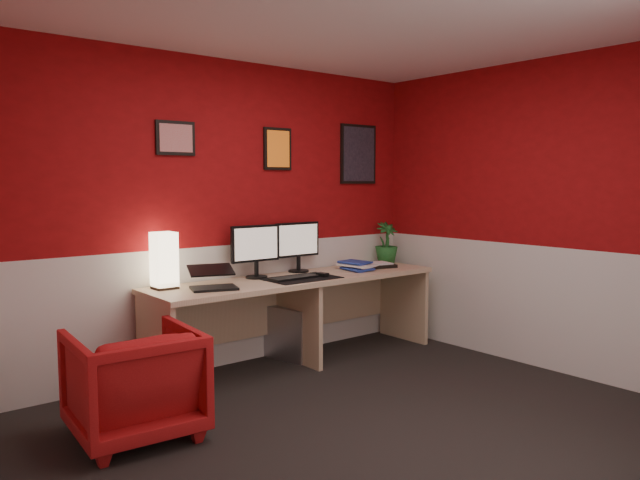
{
  "coord_description": "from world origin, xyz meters",
  "views": [
    {
      "loc": [
        -2.51,
        -2.63,
        1.52
      ],
      "look_at": [
        0.6,
        1.21,
        1.05
      ],
      "focal_mm": 34.49,
      "sensor_mm": 36.0,
      "label": 1
    }
  ],
  "objects_px": {
    "monitor_right": "(298,239)",
    "pc_tower": "(289,333)",
    "monitor_left": "(256,243)",
    "desk": "(299,320)",
    "laptop": "(214,275)",
    "potted_plant": "(386,242)",
    "shoji_lamp": "(164,262)",
    "armchair": "(134,383)",
    "zen_tray": "(374,266)"
  },
  "relations": [
    {
      "from": "monitor_right",
      "to": "pc_tower",
      "type": "height_order",
      "value": "monitor_right"
    },
    {
      "from": "monitor_left",
      "to": "desk",
      "type": "bearing_deg",
      "value": -30.2
    },
    {
      "from": "desk",
      "to": "laptop",
      "type": "height_order",
      "value": "laptop"
    },
    {
      "from": "potted_plant",
      "to": "pc_tower",
      "type": "height_order",
      "value": "potted_plant"
    },
    {
      "from": "shoji_lamp",
      "to": "pc_tower",
      "type": "xyz_separation_m",
      "value": [
        1.12,
        -0.02,
        -0.7
      ]
    },
    {
      "from": "armchair",
      "to": "monitor_left",
      "type": "bearing_deg",
      "value": -146.8
    },
    {
      "from": "desk",
      "to": "laptop",
      "type": "relative_size",
      "value": 7.88
    },
    {
      "from": "pc_tower",
      "to": "armchair",
      "type": "relative_size",
      "value": 0.62
    },
    {
      "from": "laptop",
      "to": "monitor_right",
      "type": "height_order",
      "value": "monitor_right"
    },
    {
      "from": "shoji_lamp",
      "to": "laptop",
      "type": "distance_m",
      "value": 0.38
    },
    {
      "from": "desk",
      "to": "laptop",
      "type": "xyz_separation_m",
      "value": [
        -0.84,
        -0.07,
        0.47
      ]
    },
    {
      "from": "laptop",
      "to": "pc_tower",
      "type": "xyz_separation_m",
      "value": [
        0.85,
        0.23,
        -0.61
      ]
    },
    {
      "from": "shoji_lamp",
      "to": "desk",
      "type": "bearing_deg",
      "value": -9.15
    },
    {
      "from": "desk",
      "to": "monitor_left",
      "type": "height_order",
      "value": "monitor_left"
    },
    {
      "from": "laptop",
      "to": "armchair",
      "type": "distance_m",
      "value": 1.1
    },
    {
      "from": "shoji_lamp",
      "to": "zen_tray",
      "type": "relative_size",
      "value": 1.14
    },
    {
      "from": "zen_tray",
      "to": "armchair",
      "type": "bearing_deg",
      "value": -166.82
    },
    {
      "from": "pc_tower",
      "to": "desk",
      "type": "bearing_deg",
      "value": -105.92
    },
    {
      "from": "zen_tray",
      "to": "potted_plant",
      "type": "bearing_deg",
      "value": 26.93
    },
    {
      "from": "zen_tray",
      "to": "monitor_right",
      "type": "bearing_deg",
      "value": 163.52
    },
    {
      "from": "laptop",
      "to": "zen_tray",
      "type": "distance_m",
      "value": 1.73
    },
    {
      "from": "monitor_right",
      "to": "desk",
      "type": "bearing_deg",
      "value": -127.15
    },
    {
      "from": "monitor_right",
      "to": "monitor_left",
      "type": "bearing_deg",
      "value": -173.23
    },
    {
      "from": "desk",
      "to": "shoji_lamp",
      "type": "xyz_separation_m",
      "value": [
        -1.11,
        0.18,
        0.56
      ]
    },
    {
      "from": "shoji_lamp",
      "to": "monitor_left",
      "type": "bearing_deg",
      "value": -0.22
    },
    {
      "from": "zen_tray",
      "to": "armchair",
      "type": "distance_m",
      "value": 2.66
    },
    {
      "from": "laptop",
      "to": "monitor_left",
      "type": "height_order",
      "value": "monitor_left"
    },
    {
      "from": "shoji_lamp",
      "to": "pc_tower",
      "type": "height_order",
      "value": "shoji_lamp"
    },
    {
      "from": "desk",
      "to": "monitor_right",
      "type": "distance_m",
      "value": 0.72
    },
    {
      "from": "desk",
      "to": "laptop",
      "type": "distance_m",
      "value": 0.96
    },
    {
      "from": "desk",
      "to": "monitor_right",
      "type": "height_order",
      "value": "monitor_right"
    },
    {
      "from": "pc_tower",
      "to": "monitor_right",
      "type": "bearing_deg",
      "value": 13.09
    },
    {
      "from": "monitor_right",
      "to": "zen_tray",
      "type": "distance_m",
      "value": 0.8
    },
    {
      "from": "desk",
      "to": "zen_tray",
      "type": "bearing_deg",
      "value": 1.26
    },
    {
      "from": "monitor_right",
      "to": "armchair",
      "type": "relative_size",
      "value": 0.8
    },
    {
      "from": "armchair",
      "to": "zen_tray",
      "type": "bearing_deg",
      "value": -162.57
    },
    {
      "from": "zen_tray",
      "to": "potted_plant",
      "type": "height_order",
      "value": "potted_plant"
    },
    {
      "from": "desk",
      "to": "monitor_left",
      "type": "distance_m",
      "value": 0.74
    },
    {
      "from": "monitor_right",
      "to": "zen_tray",
      "type": "bearing_deg",
      "value": -16.48
    },
    {
      "from": "monitor_right",
      "to": "armchair",
      "type": "bearing_deg",
      "value": -156.22
    },
    {
      "from": "desk",
      "to": "laptop",
      "type": "bearing_deg",
      "value": -174.94
    },
    {
      "from": "potted_plant",
      "to": "armchair",
      "type": "distance_m",
      "value": 3.04
    },
    {
      "from": "pc_tower",
      "to": "shoji_lamp",
      "type": "bearing_deg",
      "value": 167.61
    },
    {
      "from": "laptop",
      "to": "monitor_left",
      "type": "xyz_separation_m",
      "value": [
        0.54,
        0.25,
        0.18
      ]
    },
    {
      "from": "monitor_left",
      "to": "potted_plant",
      "type": "xyz_separation_m",
      "value": [
        1.51,
        0.01,
        -0.09
      ]
    },
    {
      "from": "shoji_lamp",
      "to": "potted_plant",
      "type": "height_order",
      "value": "shoji_lamp"
    },
    {
      "from": "laptop",
      "to": "pc_tower",
      "type": "relative_size",
      "value": 0.73
    },
    {
      "from": "shoji_lamp",
      "to": "laptop",
      "type": "xyz_separation_m",
      "value": [
        0.27,
        -0.25,
        -0.09
      ]
    },
    {
      "from": "shoji_lamp",
      "to": "pc_tower",
      "type": "distance_m",
      "value": 1.32
    },
    {
      "from": "shoji_lamp",
      "to": "armchair",
      "type": "bearing_deg",
      "value": -126.38
    }
  ]
}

